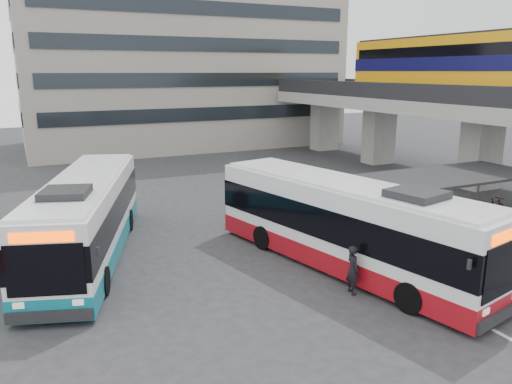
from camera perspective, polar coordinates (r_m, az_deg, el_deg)
name	(u,v)px	position (r m, az deg, el deg)	size (l,w,h in m)	color
ground	(323,279)	(18.54, 7.63, -9.88)	(120.00, 120.00, 0.00)	#28282B
viaduct	(452,88)	(36.38, 21.50, 10.97)	(8.00, 32.00, 9.68)	gray
bike_shelter	(438,194)	(25.45, 20.13, -0.19)	(10.00, 4.00, 2.54)	#595B60
office_block	(178,17)	(52.72, -8.90, 19.12)	(30.00, 15.00, 25.00)	gray
road_markings	(436,299)	(17.93, 19.89, -11.45)	(0.15, 7.60, 0.01)	beige
bus_main	(345,225)	(19.27, 10.09, -3.73)	(5.19, 12.49, 3.61)	white
bus_teal	(87,218)	(21.13, -18.74, -2.82)	(6.18, 12.11, 3.52)	white
pedestrian	(353,270)	(17.31, 11.01, -8.72)	(0.62, 0.41, 1.70)	black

